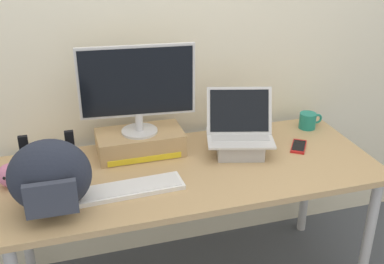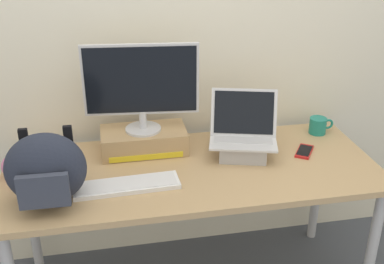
{
  "view_description": "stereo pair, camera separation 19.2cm",
  "coord_description": "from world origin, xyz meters",
  "px_view_note": "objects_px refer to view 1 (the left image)",
  "views": [
    {
      "loc": [
        -0.55,
        -1.86,
        1.83
      ],
      "look_at": [
        0.0,
        0.0,
        0.91
      ],
      "focal_mm": 44.75,
      "sensor_mm": 36.0,
      "label": 1
    },
    {
      "loc": [
        -0.37,
        -1.9,
        1.83
      ],
      "look_at": [
        0.0,
        0.0,
        0.91
      ],
      "focal_mm": 44.75,
      "sensor_mm": 36.0,
      "label": 2
    }
  ],
  "objects_px": {
    "messenger_backpack": "(50,177)",
    "toner_box_yellow": "(140,142)",
    "cell_phone": "(299,146)",
    "external_keyboard": "(131,189)",
    "coffee_mug": "(308,121)",
    "open_laptop": "(240,140)",
    "plush_toy": "(10,175)",
    "desktop_monitor": "(137,87)"
  },
  "relations": [
    {
      "from": "messenger_backpack",
      "to": "toner_box_yellow",
      "type": "bearing_deg",
      "value": 43.63
    },
    {
      "from": "messenger_backpack",
      "to": "cell_phone",
      "type": "distance_m",
      "value": 1.22
    },
    {
      "from": "external_keyboard",
      "to": "coffee_mug",
      "type": "bearing_deg",
      "value": 16.79
    },
    {
      "from": "external_keyboard",
      "to": "coffee_mug",
      "type": "distance_m",
      "value": 1.1
    },
    {
      "from": "toner_box_yellow",
      "to": "open_laptop",
      "type": "bearing_deg",
      "value": -16.03
    },
    {
      "from": "open_laptop",
      "to": "coffee_mug",
      "type": "height_order",
      "value": "open_laptop"
    },
    {
      "from": "plush_toy",
      "to": "external_keyboard",
      "type": "bearing_deg",
      "value": -21.39
    },
    {
      "from": "external_keyboard",
      "to": "plush_toy",
      "type": "height_order",
      "value": "plush_toy"
    },
    {
      "from": "plush_toy",
      "to": "toner_box_yellow",
      "type": "bearing_deg",
      "value": 13.64
    },
    {
      "from": "messenger_backpack",
      "to": "cell_phone",
      "type": "bearing_deg",
      "value": 11.4
    },
    {
      "from": "plush_toy",
      "to": "desktop_monitor",
      "type": "bearing_deg",
      "value": 13.54
    },
    {
      "from": "external_keyboard",
      "to": "coffee_mug",
      "type": "xyz_separation_m",
      "value": [
        1.04,
        0.36,
        0.03
      ]
    },
    {
      "from": "desktop_monitor",
      "to": "plush_toy",
      "type": "xyz_separation_m",
      "value": [
        -0.6,
        -0.14,
        -0.29
      ]
    },
    {
      "from": "desktop_monitor",
      "to": "messenger_backpack",
      "type": "bearing_deg",
      "value": -131.7
    },
    {
      "from": "desktop_monitor",
      "to": "open_laptop",
      "type": "xyz_separation_m",
      "value": [
        0.47,
        -0.13,
        -0.28
      ]
    },
    {
      "from": "desktop_monitor",
      "to": "messenger_backpack",
      "type": "xyz_separation_m",
      "value": [
        -0.42,
        -0.38,
        -0.19
      ]
    },
    {
      "from": "open_laptop",
      "to": "coffee_mug",
      "type": "xyz_separation_m",
      "value": [
        0.46,
        0.16,
        -0.02
      ]
    },
    {
      "from": "toner_box_yellow",
      "to": "messenger_backpack",
      "type": "bearing_deg",
      "value": -137.6
    },
    {
      "from": "messenger_backpack",
      "to": "cell_phone",
      "type": "relative_size",
      "value": 2.03
    },
    {
      "from": "desktop_monitor",
      "to": "cell_phone",
      "type": "height_order",
      "value": "desktop_monitor"
    },
    {
      "from": "cell_phone",
      "to": "plush_toy",
      "type": "relative_size",
      "value": 1.55
    },
    {
      "from": "toner_box_yellow",
      "to": "desktop_monitor",
      "type": "bearing_deg",
      "value": -98.13
    },
    {
      "from": "toner_box_yellow",
      "to": "messenger_backpack",
      "type": "xyz_separation_m",
      "value": [
        -0.42,
        -0.39,
        0.1
      ]
    },
    {
      "from": "coffee_mug",
      "to": "plush_toy",
      "type": "relative_size",
      "value": 1.28
    },
    {
      "from": "cell_phone",
      "to": "external_keyboard",
      "type": "bearing_deg",
      "value": -135.71
    },
    {
      "from": "desktop_monitor",
      "to": "plush_toy",
      "type": "distance_m",
      "value": 0.68
    },
    {
      "from": "open_laptop",
      "to": "plush_toy",
      "type": "xyz_separation_m",
      "value": [
        -1.06,
        -0.01,
        -0.01
      ]
    },
    {
      "from": "external_keyboard",
      "to": "cell_phone",
      "type": "bearing_deg",
      "value": 8.16
    },
    {
      "from": "open_laptop",
      "to": "cell_phone",
      "type": "distance_m",
      "value": 0.31
    },
    {
      "from": "desktop_monitor",
      "to": "open_laptop",
      "type": "distance_m",
      "value": 0.56
    },
    {
      "from": "cell_phone",
      "to": "plush_toy",
      "type": "distance_m",
      "value": 1.37
    },
    {
      "from": "messenger_backpack",
      "to": "coffee_mug",
      "type": "bearing_deg",
      "value": 18.15
    },
    {
      "from": "open_laptop",
      "to": "coffee_mug",
      "type": "distance_m",
      "value": 0.49
    },
    {
      "from": "coffee_mug",
      "to": "plush_toy",
      "type": "distance_m",
      "value": 1.53
    },
    {
      "from": "open_laptop",
      "to": "external_keyboard",
      "type": "bearing_deg",
      "value": -145.1
    },
    {
      "from": "desktop_monitor",
      "to": "plush_toy",
      "type": "height_order",
      "value": "desktop_monitor"
    },
    {
      "from": "toner_box_yellow",
      "to": "messenger_backpack",
      "type": "height_order",
      "value": "messenger_backpack"
    },
    {
      "from": "cell_phone",
      "to": "plush_toy",
      "type": "xyz_separation_m",
      "value": [
        -1.37,
        0.03,
        0.05
      ]
    },
    {
      "from": "desktop_monitor",
      "to": "coffee_mug",
      "type": "xyz_separation_m",
      "value": [
        0.93,
        0.03,
        -0.3
      ]
    },
    {
      "from": "coffee_mug",
      "to": "cell_phone",
      "type": "bearing_deg",
      "value": -128.63
    },
    {
      "from": "external_keyboard",
      "to": "plush_toy",
      "type": "distance_m",
      "value": 0.52
    },
    {
      "from": "coffee_mug",
      "to": "plush_toy",
      "type": "bearing_deg",
      "value": -173.65
    }
  ]
}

